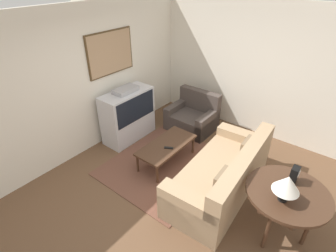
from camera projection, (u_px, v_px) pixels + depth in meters
The scene contains 12 objects.
ground_plane at pixel (174, 192), 4.30m from camera, with size 12.00×12.00×0.00m, color brown.
wall_back at pixel (82, 84), 4.72m from camera, with size 12.00×0.10×2.70m.
wall_right at pixel (253, 70), 5.35m from camera, with size 0.06×12.00×2.70m.
area_rug at pixel (165, 165), 4.89m from camera, with size 2.10×1.84×0.01m.
tv at pixel (128, 115), 5.42m from camera, with size 1.11×0.51×1.14m.
couch at pixel (223, 176), 4.18m from camera, with size 2.15×1.06×0.88m.
armchair at pixel (193, 117), 5.86m from camera, with size 0.81×0.99×0.84m.
coffee_table at pixel (167, 146), 4.77m from camera, with size 1.18×0.55×0.41m.
console_table at pixel (288, 196), 3.34m from camera, with size 1.05×1.05×0.74m.
table_lamp at pixel (287, 184), 3.06m from camera, with size 0.32×0.32×0.37m.
mantel_clock at pixel (294, 175), 3.39m from camera, with size 0.14×0.10×0.24m.
remote at pixel (169, 148), 4.64m from camera, with size 0.12×0.16×0.02m.
Camera 1 is at (-2.49, -1.83, 3.18)m, focal length 28.00 mm.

